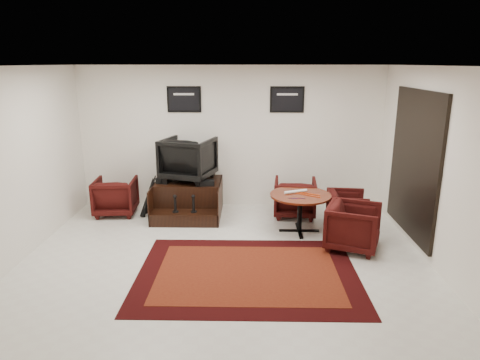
% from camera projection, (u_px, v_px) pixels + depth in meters
% --- Properties ---
extents(ground, '(6.00, 6.00, 0.00)m').
position_uv_depth(ground, '(224.00, 257.00, 6.46)').
color(ground, silver).
rests_on(ground, ground).
extents(room_shell, '(6.02, 5.02, 2.81)m').
position_uv_depth(room_shell, '(252.00, 139.00, 6.10)').
color(room_shell, white).
rests_on(room_shell, ground).
extents(area_rug, '(3.05, 2.29, 0.01)m').
position_uv_depth(area_rug, '(248.00, 273.00, 5.96)').
color(area_rug, black).
rests_on(area_rug, ground).
extents(shine_podium, '(1.25, 1.29, 0.64)m').
position_uv_depth(shine_podium, '(189.00, 199.00, 8.25)').
color(shine_podium, black).
rests_on(shine_podium, ground).
extents(shine_chair, '(1.10, 1.06, 0.92)m').
position_uv_depth(shine_chair, '(188.00, 157.00, 8.16)').
color(shine_chair, black).
rests_on(shine_chair, shine_podium).
extents(shoes_pair, '(0.28, 0.33, 0.11)m').
position_uv_depth(shoes_pair, '(164.00, 180.00, 8.10)').
color(shoes_pair, black).
rests_on(shoes_pair, shine_podium).
extents(polish_kit, '(0.29, 0.22, 0.09)m').
position_uv_depth(polish_kit, '(207.00, 183.00, 7.91)').
color(polish_kit, black).
rests_on(polish_kit, shine_podium).
extents(umbrella_black, '(0.30, 0.11, 0.79)m').
position_uv_depth(umbrella_black, '(148.00, 197.00, 8.03)').
color(umbrella_black, black).
rests_on(umbrella_black, ground).
extents(umbrella_hooked, '(0.30, 0.11, 0.79)m').
position_uv_depth(umbrella_hooked, '(150.00, 194.00, 8.23)').
color(umbrella_hooked, black).
rests_on(umbrella_hooked, ground).
extents(armchair_side, '(0.80, 0.76, 0.78)m').
position_uv_depth(armchair_side, '(116.00, 195.00, 8.22)').
color(armchair_side, black).
rests_on(armchair_side, ground).
extents(meeting_table, '(1.04, 1.04, 0.68)m').
position_uv_depth(meeting_table, '(300.00, 199.00, 7.29)').
color(meeting_table, '#451709').
rests_on(meeting_table, ground).
extents(table_chair_back, '(0.83, 0.79, 0.79)m').
position_uv_depth(table_chair_back, '(295.00, 196.00, 8.12)').
color(table_chair_back, black).
rests_on(table_chair_back, ground).
extents(table_chair_window, '(0.69, 0.73, 0.69)m').
position_uv_depth(table_chair_window, '(347.00, 207.00, 7.66)').
color(table_chair_window, black).
rests_on(table_chair_window, ground).
extents(table_chair_corner, '(0.95, 0.98, 0.80)m').
position_uv_depth(table_chair_corner, '(353.00, 225.00, 6.67)').
color(table_chair_corner, black).
rests_on(table_chair_corner, ground).
extents(paper_roll, '(0.41, 0.21, 0.05)m').
position_uv_depth(paper_roll, '(296.00, 191.00, 7.33)').
color(paper_roll, white).
rests_on(paper_roll, meeting_table).
extents(table_clutter, '(0.56, 0.38, 0.01)m').
position_uv_depth(table_clutter, '(306.00, 195.00, 7.21)').
color(table_clutter, red).
rests_on(table_clutter, meeting_table).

